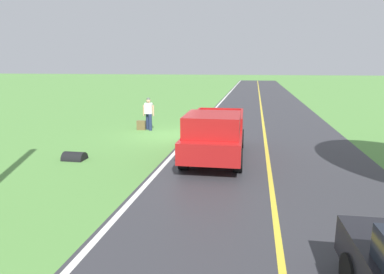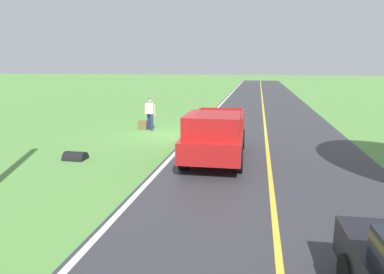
# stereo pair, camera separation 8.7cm
# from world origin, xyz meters

# --- Properties ---
(ground_plane) EXTENTS (200.00, 200.00, 0.00)m
(ground_plane) POSITION_xyz_m (0.00, 0.00, 0.00)
(ground_plane) COLOR #568E42
(road_surface) EXTENTS (7.61, 120.00, 0.00)m
(road_surface) POSITION_xyz_m (-4.62, 0.00, 0.00)
(road_surface) COLOR #333338
(road_surface) RESTS_ON ground
(lane_edge_line) EXTENTS (0.16, 117.60, 0.00)m
(lane_edge_line) POSITION_xyz_m (-0.99, 0.00, 0.01)
(lane_edge_line) COLOR silver
(lane_edge_line) RESTS_ON ground
(lane_centre_line) EXTENTS (0.14, 117.60, 0.00)m
(lane_centre_line) POSITION_xyz_m (-4.62, 0.00, 0.01)
(lane_centre_line) COLOR gold
(lane_centre_line) RESTS_ON ground
(hitchhiker_walking) EXTENTS (0.62, 0.51, 1.75)m
(hitchhiker_walking) POSITION_xyz_m (1.49, -1.19, 0.98)
(hitchhiker_walking) COLOR navy
(hitchhiker_walking) RESTS_ON ground
(suitcase_carried) EXTENTS (0.46, 0.21, 0.50)m
(suitcase_carried) POSITION_xyz_m (1.91, -1.10, 0.25)
(suitcase_carried) COLOR brown
(suitcase_carried) RESTS_ON ground
(pickup_truck_passing) EXTENTS (2.20, 5.45, 1.82)m
(pickup_truck_passing) POSITION_xyz_m (-2.65, 3.92, 0.97)
(pickup_truck_passing) COLOR #B21919
(pickup_truck_passing) RESTS_ON ground
(drainage_culvert) EXTENTS (0.80, 0.60, 0.60)m
(drainage_culvert) POSITION_xyz_m (2.44, 4.96, 0.00)
(drainage_culvert) COLOR black
(drainage_culvert) RESTS_ON ground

